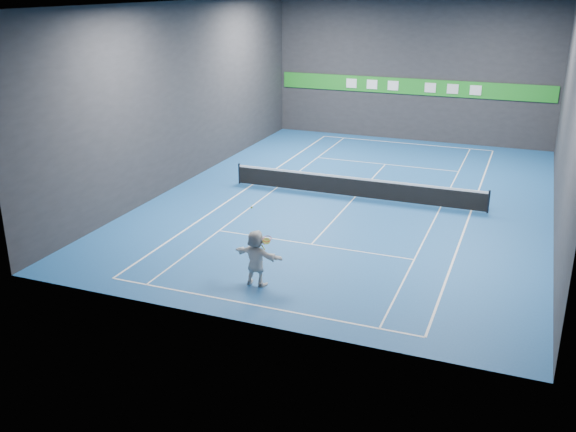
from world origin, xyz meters
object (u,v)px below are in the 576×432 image
at_px(tennis_ball, 252,207).
at_px(tennis_racket, 266,240).
at_px(player, 256,258).
at_px(tennis_net, 355,187).

relative_size(tennis_ball, tennis_racket, 0.14).
bearing_deg(player, tennis_net, -85.23).
bearing_deg(tennis_racket, tennis_ball, -176.50).
xyz_separation_m(player, tennis_net, (0.57, 10.48, -0.46)).
distance_m(player, tennis_racket, 0.78).
height_order(player, tennis_net, player).
bearing_deg(tennis_racket, player, -172.70).
bearing_deg(tennis_net, tennis_ball, -93.86).
bearing_deg(tennis_racket, tennis_net, 88.91).
relative_size(player, tennis_racket, 3.80).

